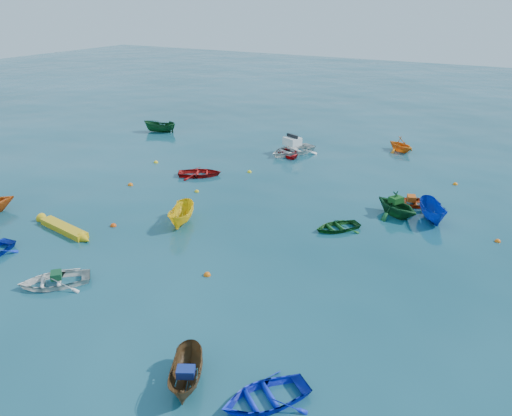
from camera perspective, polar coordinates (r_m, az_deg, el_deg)
The scene contains 29 objects.
ground at distance 24.58m, azimuth -5.73°, elevation -4.87°, with size 160.00×160.00×0.00m, color #093845.
dinghy_white_near at distance 23.46m, azimuth -21.96°, elevation -8.09°, with size 2.11×2.95×0.61m, color silver.
sampan_brown_mid at distance 17.13m, azimuth -7.82°, elevation -19.36°, with size 0.99×2.64×1.02m, color brown.
dinghy_blue_se at distance 16.47m, azimuth 1.02°, elevation -21.21°, with size 2.03×2.84×0.59m, color #1027D1.
sampan_yellow_mid at distance 27.61m, azimuth -8.42°, elevation -1.73°, with size 1.11×2.94×1.14m, color yellow.
dinghy_green_e at distance 26.96m, azimuth 9.24°, elevation -2.42°, with size 1.79×2.50×0.52m, color #124E19.
dinghy_red_nw at distance 34.72m, azimuth -6.43°, elevation 3.68°, with size 2.11×2.95×0.61m, color #A70F0D.
dinghy_green_n at distance 29.36m, azimuth 15.66°, elevation -0.81°, with size 2.45×2.84×1.50m, color #114C21.
dinghy_red_ne at distance 31.10m, azimuth 17.43°, elevation 0.34°, with size 1.87×2.62×0.54m, color #A3320D.
sampan_blue_far at distance 29.38m, azimuth 19.43°, elevation -1.29°, with size 1.13×2.99×1.16m, color #0E32B1.
dinghy_red_far at distance 39.00m, azimuth 3.88°, elevation 5.98°, with size 1.87×2.61×0.54m, color #9E0D10.
dinghy_orange_far at distance 41.71m, azimuth 16.13°, elevation 6.26°, with size 2.10×2.44×1.28m, color orange.
sampan_green_far at distance 46.69m, azimuth -10.90°, elevation 8.51°, with size 1.10×2.91×1.13m, color #0F411C.
kayak_yellow at distance 28.30m, azimuth -21.05°, elevation -2.48°, with size 0.64×4.23×0.43m, color gold, non-canonical shape.
motorboat_white at distance 39.58m, azimuth 4.13°, elevation 6.23°, with size 2.92×4.08×1.45m, color white.
tarp_green_a at distance 23.23m, azimuth -21.88°, elevation -7.13°, with size 0.57×0.43×0.28m, color #124827.
tarp_blue_a at distance 16.59m, azimuth -8.03°, elevation -18.06°, with size 0.57×0.43×0.27m, color navy.
tarp_green_b at distance 29.07m, azimuth 15.71°, elevation 0.91°, with size 0.71×0.54×0.34m, color #134F17.
tarp_orange_b at distance 30.93m, azimuth 17.34°, elevation 1.08°, with size 0.63×0.48×0.30m, color #C75114.
buoy_or_a at distance 28.05m, azimuth -16.00°, elevation -2.00°, with size 0.34×0.34×0.34m, color #D2440B.
buoy_ye_a at distance 28.61m, azimuth -7.98°, elevation -0.77°, with size 0.32×0.32×0.32m, color yellow.
buoy_or_b at distance 22.54m, azimuth -5.61°, elevation -7.67°, with size 0.33×0.33×0.33m, color orange.
buoy_ye_b at distance 37.98m, azimuth -11.37°, elevation 5.09°, with size 0.33×0.33×0.33m, color yellow.
buoy_or_c at distance 33.78m, azimuth -14.16°, elevation 2.54°, with size 0.34×0.34×0.34m, color orange.
buoy_ye_c at distance 35.21m, azimuth -0.76°, elevation 4.11°, with size 0.31×0.31×0.31m, color yellow.
buoy_or_d at distance 28.12m, azimuth 25.88°, elevation -3.48°, with size 0.30×0.30×0.30m, color orange.
buoy_ye_d at distance 31.87m, azimuth -6.79°, elevation 1.85°, with size 0.30×0.30×0.30m, color yellow.
buoy_or_e at distance 35.40m, azimuth 21.80°, elevation 2.50°, with size 0.31×0.31×0.31m, color orange.
buoy_ye_e at distance 31.14m, azimuth 14.81°, elevation 0.68°, with size 0.31×0.31×0.31m, color yellow.
Camera 1 is at (12.68, -17.62, 11.53)m, focal length 35.00 mm.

